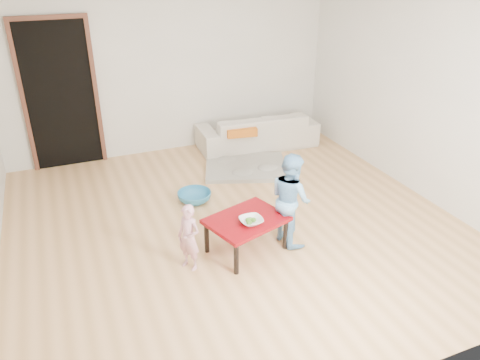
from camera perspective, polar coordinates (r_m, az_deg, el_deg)
floor at (r=5.48m, az=-0.80°, el=-5.24°), size 5.00×5.00×0.01m
back_wall at (r=7.22m, az=-8.45°, el=13.53°), size 5.00×0.02×2.60m
right_wall at (r=6.25m, az=21.28°, el=10.03°), size 0.02×5.00×2.60m
doorway at (r=7.07m, az=-21.05°, el=9.48°), size 1.02×0.08×2.11m
sofa at (r=7.50m, az=2.11°, el=6.08°), size 1.92×0.84×0.55m
cushion at (r=7.10m, az=-0.03°, el=6.18°), size 0.51×0.47×0.12m
red_table at (r=4.91m, az=0.78°, el=-6.64°), size 0.92×0.79×0.39m
bowl at (r=4.71m, az=1.37°, el=-5.01°), size 0.23×0.23×0.06m
broccoli at (r=4.71m, az=1.37°, el=-5.02°), size 0.12×0.12×0.06m
child_pink at (r=4.61m, az=-6.25°, el=-7.01°), size 0.28×0.30×0.70m
child_blue at (r=4.96m, az=6.19°, el=-2.26°), size 0.43×0.53×1.02m
basin at (r=5.92m, az=-5.57°, el=-2.06°), size 0.43×0.43×0.13m
blanket at (r=6.79m, az=0.71°, el=1.61°), size 1.40×1.29×0.06m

